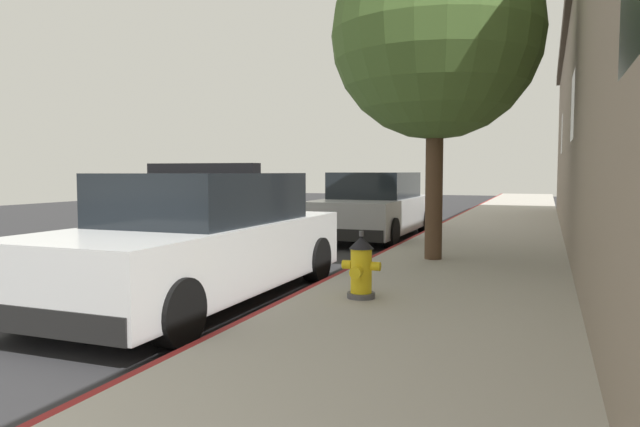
# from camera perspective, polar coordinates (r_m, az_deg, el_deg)

# --- Properties ---
(ground_plane) EXTENTS (33.05, 60.00, 0.20)m
(ground_plane) POSITION_cam_1_polar(r_m,az_deg,el_deg) (12.52, -13.98, -3.75)
(ground_plane) COLOR #2B2B2D
(sidewalk_pavement) EXTENTS (3.02, 60.00, 0.15)m
(sidewalk_pavement) POSITION_cam_1_polar(r_m,az_deg,el_deg) (10.31, 14.53, -4.43)
(sidewalk_pavement) COLOR #ADA89E
(sidewalk_pavement) RESTS_ON ground
(curb_painted_edge) EXTENTS (0.08, 60.00, 0.15)m
(curb_painted_edge) POSITION_cam_1_polar(r_m,az_deg,el_deg) (10.60, 6.14, -4.09)
(curb_painted_edge) COLOR maroon
(curb_painted_edge) RESTS_ON ground
(police_cruiser) EXTENTS (1.94, 4.84, 1.68)m
(police_cruiser) POSITION_cam_1_polar(r_m,az_deg,el_deg) (7.30, -11.48, -2.57)
(police_cruiser) COLOR white
(police_cruiser) RESTS_ON ground
(parked_car_silver_ahead) EXTENTS (1.94, 4.84, 1.56)m
(parked_car_silver_ahead) POSITION_cam_1_polar(r_m,az_deg,el_deg) (13.99, 5.29, 0.63)
(parked_car_silver_ahead) COLOR #B2B5BA
(parked_car_silver_ahead) RESTS_ON ground
(fire_hydrant) EXTENTS (0.44, 0.40, 0.76)m
(fire_hydrant) POSITION_cam_1_polar(r_m,az_deg,el_deg) (6.66, 4.00, -5.23)
(fire_hydrant) COLOR #4C4C51
(fire_hydrant) RESTS_ON sidewalk_pavement
(street_tree) EXTENTS (3.35, 3.35, 5.30)m
(street_tree) POSITION_cam_1_polar(r_m,az_deg,el_deg) (9.96, 11.19, 16.65)
(street_tree) COLOR brown
(street_tree) RESTS_ON sidewalk_pavement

